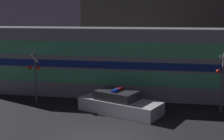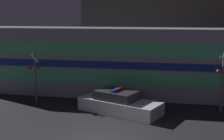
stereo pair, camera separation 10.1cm
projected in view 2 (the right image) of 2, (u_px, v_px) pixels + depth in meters
name	position (u px, v px, depth m)	size (l,w,h in m)	color
train	(105.00, 61.00, 20.91)	(18.03, 2.95, 4.48)	#999EA5
police_car	(119.00, 104.00, 17.18)	(4.87, 3.35, 1.34)	silver
crossing_signal_near	(223.00, 78.00, 16.96)	(0.80, 0.33, 3.29)	slate
crossing_signal_far	(35.00, 73.00, 19.09)	(0.80, 0.33, 3.11)	slate
building_left	(153.00, 26.00, 27.26)	(11.76, 4.47, 8.75)	#47423D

